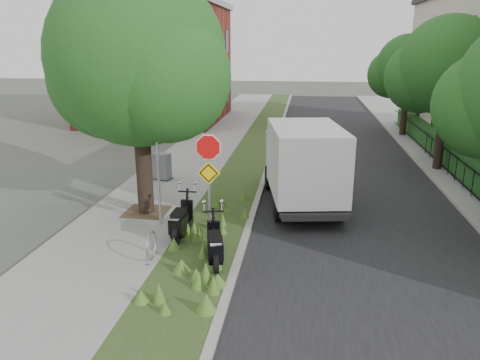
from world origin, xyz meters
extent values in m
plane|color=#4C5147|center=(0.00, 0.00, 0.00)|extent=(120.00, 120.00, 0.00)
cube|color=gray|center=(-4.25, 10.00, 0.06)|extent=(3.50, 60.00, 0.12)
cube|color=#2E3F1B|center=(-1.50, 10.00, 0.06)|extent=(2.00, 60.00, 0.12)
cube|color=#9E9991|center=(-0.50, 10.00, 0.07)|extent=(0.20, 60.00, 0.13)
cube|color=black|center=(3.00, 10.00, 0.01)|extent=(7.00, 60.00, 0.01)
cube|color=#9E9991|center=(6.50, 10.00, 0.07)|extent=(0.20, 60.00, 0.13)
cube|color=gray|center=(8.20, 10.00, 0.06)|extent=(3.20, 60.00, 0.12)
cylinder|color=black|center=(-4.00, 2.80, 2.36)|extent=(0.52, 0.52, 4.48)
sphere|color=#1D4316|center=(-4.00, 2.80, 5.08)|extent=(5.40, 5.40, 5.40)
sphere|color=#1D4316|center=(-5.21, 3.61, 4.41)|extent=(4.05, 4.05, 4.05)
sphere|color=#1D4316|center=(-2.92, 2.12, 4.54)|extent=(3.78, 3.78, 3.78)
cube|color=#473828|center=(-4.00, 2.80, 0.12)|extent=(1.40, 1.40, 0.01)
cylinder|color=#A5A8AD|center=(-3.20, 1.80, 2.12)|extent=(0.08, 0.08, 4.00)
torus|color=#A5A8AD|center=(-2.70, -0.60, 0.50)|extent=(0.05, 0.77, 0.77)
cube|color=#A5A8AD|center=(-2.70, -0.96, 0.14)|extent=(0.06, 0.06, 0.04)
cube|color=#A5A8AD|center=(-2.70, -0.24, 0.14)|extent=(0.06, 0.06, 0.04)
cylinder|color=#A5A8AD|center=(-1.40, 0.60, 1.62)|extent=(0.07, 0.07, 3.00)
cylinder|color=red|center=(-1.40, 0.57, 2.87)|extent=(0.86, 0.03, 0.86)
cylinder|color=white|center=(-1.40, 0.58, 2.87)|extent=(0.94, 0.02, 0.94)
cube|color=yellow|center=(-1.40, 0.57, 2.17)|extent=(0.64, 0.03, 0.64)
cube|color=black|center=(7.20, 10.00, 1.07)|extent=(0.04, 24.00, 0.04)
cube|color=black|center=(7.20, 10.00, 0.27)|extent=(0.04, 24.00, 0.04)
cylinder|color=black|center=(7.20, 10.00, 0.62)|extent=(0.03, 0.03, 1.00)
cube|color=#173F16|center=(7.90, 10.00, 0.67)|extent=(1.00, 24.00, 1.10)
cube|color=#2D2D33|center=(7.95, 10.00, 4.30)|extent=(0.25, 26.00, 0.60)
cube|color=maroon|center=(-9.50, 22.00, 4.00)|extent=(9.00, 10.00, 8.00)
cube|color=#9E9991|center=(-9.50, 22.00, 8.10)|extent=(9.40, 10.40, 0.40)
cylinder|color=black|center=(7.00, 10.00, 2.14)|extent=(0.36, 0.36, 4.03)
sphere|color=#1D4316|center=(7.00, 10.00, 4.58)|extent=(4.20, 4.20, 4.20)
sphere|color=#1D4316|center=(6.05, 10.63, 4.06)|extent=(3.15, 3.15, 3.15)
sphere|color=#1D4316|center=(7.84, 9.47, 4.16)|extent=(2.94, 2.94, 2.94)
cylinder|color=black|center=(7.00, 18.00, 1.94)|extent=(0.36, 0.36, 3.64)
sphere|color=#1D4316|center=(7.00, 18.00, 4.15)|extent=(3.80, 3.80, 3.80)
sphere|color=#1D4316|center=(6.14, 18.57, 3.67)|extent=(2.85, 2.85, 2.85)
sphere|color=#1D4316|center=(7.76, 17.52, 3.77)|extent=(2.66, 2.66, 2.66)
cylinder|color=black|center=(-2.28, 1.67, 0.40)|extent=(0.13, 0.56, 0.56)
cylinder|color=black|center=(-2.29, 0.33, 0.40)|extent=(0.13, 0.56, 0.56)
cube|color=black|center=(-2.29, 0.95, 0.42)|extent=(0.38, 1.24, 0.19)
cube|color=black|center=(-2.29, 0.57, 0.68)|extent=(0.39, 0.70, 0.43)
cube|color=black|center=(-2.29, 0.62, 0.96)|extent=(0.33, 0.65, 0.13)
cylinder|color=black|center=(-1.22, 0.18, 0.39)|extent=(0.25, 0.56, 0.55)
cylinder|color=black|center=(-0.92, -1.09, 0.39)|extent=(0.25, 0.56, 0.55)
cube|color=black|center=(-1.06, -0.51, 0.41)|extent=(0.63, 1.26, 0.19)
cube|color=black|center=(-0.97, -0.86, 0.67)|extent=(0.53, 0.75, 0.42)
cube|color=black|center=(-0.98, -0.81, 0.94)|extent=(0.45, 0.69, 0.13)
cube|color=#262628|center=(1.07, 4.54, 0.51)|extent=(2.89, 5.61, 0.18)
cube|color=#B7BABC|center=(0.72, 6.58, 1.37)|extent=(2.28, 1.74, 1.61)
cube|color=white|center=(1.16, 4.00, 1.78)|extent=(2.83, 4.15, 2.22)
cube|color=#262628|center=(-4.66, 6.64, 0.14)|extent=(0.92, 0.73, 0.04)
cube|color=slate|center=(-4.66, 6.64, 0.66)|extent=(0.81, 0.62, 1.07)
camera|label=1|loc=(1.09, -11.21, 5.51)|focal=35.00mm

